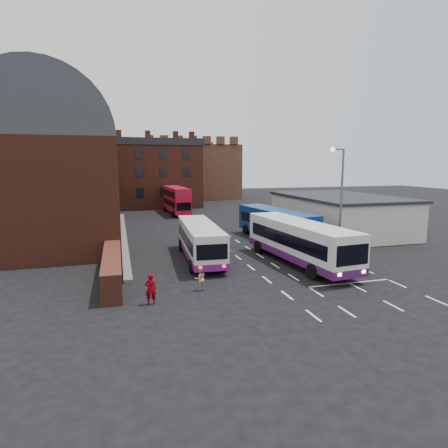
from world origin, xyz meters
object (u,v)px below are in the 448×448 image
object	(u,v)px
bus_blue	(276,222)
bus_red_double	(177,200)
street_lamp	(339,192)
bus_white_inbound	(299,239)
bus_white_outbound	(200,238)
pedestrian_beige	(200,279)
pedestrian_red	(151,289)

from	to	relation	value
bus_blue	bus_red_double	size ratio (longest dim) A/B	1.12
street_lamp	bus_white_inbound	bearing A→B (deg)	-162.59
bus_white_outbound	street_lamp	bearing A→B (deg)	-7.42
bus_white_outbound	pedestrian_beige	distance (m)	7.77
bus_white_inbound	bus_red_double	world-z (taller)	bus_red_double
pedestrian_red	bus_blue	bearing A→B (deg)	-133.65
pedestrian_beige	street_lamp	bearing A→B (deg)	-162.28
bus_white_outbound	pedestrian_beige	world-z (taller)	bus_white_outbound
bus_white_outbound	bus_blue	world-z (taller)	bus_blue
bus_blue	bus_red_double	bearing A→B (deg)	-81.99
bus_white_inbound	bus_red_double	distance (m)	32.70
bus_white_outbound	pedestrian_red	distance (m)	10.36
bus_white_outbound	pedestrian_red	bearing A→B (deg)	-114.53
street_lamp	pedestrian_red	distance (m)	18.38
bus_white_outbound	bus_white_inbound	bearing A→B (deg)	-22.65
bus_white_inbound	pedestrian_red	xyz separation A→B (m)	(-12.09, -5.58, -1.10)
bus_white_outbound	street_lamp	distance (m)	12.35
bus_white_inbound	bus_red_double	size ratio (longest dim) A/B	1.17
pedestrian_beige	bus_white_inbound	bearing A→B (deg)	-160.15
bus_white_inbound	bus_red_double	xyz separation A→B (m)	(-4.78, 32.35, 0.26)
bus_red_double	pedestrian_beige	distance (m)	36.59
bus_white_outbound	bus_red_double	size ratio (longest dim) A/B	1.03
bus_blue	bus_white_outbound	bearing A→B (deg)	22.66
bus_white_outbound	pedestrian_red	size ratio (longest dim) A/B	6.21
bus_blue	pedestrian_red	bearing A→B (deg)	37.98
bus_red_double	street_lamp	world-z (taller)	street_lamp
pedestrian_red	bus_red_double	bearing A→B (deg)	-100.70
pedestrian_red	pedestrian_beige	distance (m)	3.59
bus_blue	pedestrian_red	distance (m)	20.32
bus_white_inbound	street_lamp	world-z (taller)	street_lamp
bus_red_double	pedestrian_beige	bearing A→B (deg)	80.98
street_lamp	pedestrian_beige	size ratio (longest dim) A/B	6.33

